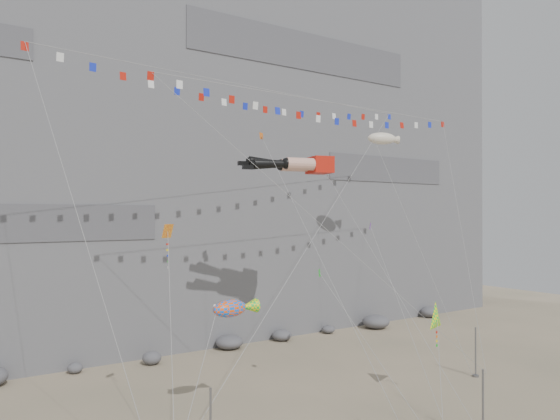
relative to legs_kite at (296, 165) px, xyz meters
name	(u,v)px	position (x,y,z in m)	size (l,w,h in m)	color
ground	(350,400)	(-0.36, -6.79, -16.63)	(120.00, 120.00, 0.00)	gray
cliff	(168,109)	(-0.36, 25.21, 8.37)	(80.00, 28.00, 50.00)	slate
talus_boulders	(229,343)	(-0.36, 10.21, -16.03)	(60.00, 3.00, 1.20)	#5B5A5F
anchor_pole_center	(483,404)	(1.47, -15.98, -14.65)	(0.12, 0.12, 3.96)	slate
anchor_pole_right	(476,352)	(11.32, -8.32, -14.70)	(0.12, 0.12, 3.86)	slate
legs_kite	(296,165)	(0.00, 0.00, 0.00)	(7.68, 17.75, 22.46)	red
flag_banner_upper	(255,88)	(-2.26, 2.45, 6.30)	(34.97, 15.85, 29.75)	red
flag_banner_lower	(328,102)	(2.42, -1.05, 5.07)	(30.34, 8.34, 25.07)	red
harlequin_kite	(168,232)	(-12.57, -4.36, -4.98)	(3.22, 7.43, 13.52)	red
fish_windsock	(230,309)	(-9.16, -5.80, -9.69)	(7.84, 5.87, 10.44)	#FD500C
delta_kite	(437,319)	(4.80, -9.99, -11.17)	(5.86, 4.94, 8.27)	yellow
blimp_windsock	(382,139)	(11.91, 2.47, 3.25)	(4.07, 11.55, 22.36)	beige
small_kite_a	(264,141)	(-2.72, 0.44, 1.70)	(1.11, 15.26, 23.78)	orange
small_kite_b	(371,228)	(5.43, -2.81, -5.05)	(4.04, 10.58, 15.68)	purple
small_kite_c	(321,275)	(-1.63, -5.22, -8.15)	(2.50, 8.28, 11.59)	green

